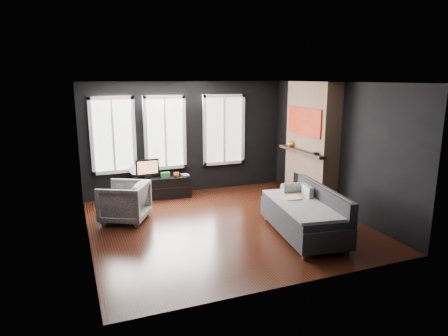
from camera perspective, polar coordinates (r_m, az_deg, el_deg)
name	(u,v)px	position (r m, az deg, el deg)	size (l,w,h in m)	color
floor	(225,224)	(7.82, 0.13, -8.04)	(5.00, 5.00, 0.00)	black
ceiling	(225,82)	(7.31, 0.14, 12.15)	(5.00, 5.00, 0.00)	white
wall_back	(187,138)	(9.78, -5.30, 4.33)	(5.00, 0.02, 2.70)	black
wall_left	(84,167)	(6.95, -19.41, 0.15)	(0.02, 5.00, 2.70)	black
wall_right	(336,148)	(8.67, 15.69, 2.82)	(0.02, 5.00, 2.70)	black
windows	(168,95)	(9.53, -8.00, 10.26)	(4.00, 0.16, 1.76)	white
fireplace	(311,144)	(9.04, 12.39, 3.39)	(0.70, 1.62, 2.70)	#93724C
sofa	(303,212)	(7.30, 11.26, -6.19)	(1.02, 2.05, 0.88)	black
stripe_pillow	(307,195)	(7.63, 11.80, -3.84)	(0.09, 0.37, 0.37)	gray
armchair	(124,200)	(8.10, -14.06, -4.47)	(0.84, 0.79, 0.86)	silver
media_console	(160,187)	(9.55, -9.18, -2.74)	(1.45, 0.45, 0.50)	black
monitor	(147,167)	(9.43, -10.89, 0.10)	(0.55, 0.12, 0.49)	black
desk_fan	(135,171)	(9.42, -12.65, -0.47)	(0.24, 0.24, 0.34)	#A3A3A3
mug	(176,174)	(9.47, -6.82, -0.83)	(0.13, 0.10, 0.13)	orange
book	(182,171)	(9.57, -6.02, -0.43)	(0.15, 0.02, 0.21)	#B3A48C
storage_box	(165,175)	(9.46, -8.40, -0.95)	(0.20, 0.13, 0.11)	#27702D
mantel_vase	(291,143)	(9.29, 9.55, 3.53)	(0.17, 0.18, 0.17)	#C58A30
mantel_clock	(316,153)	(8.47, 13.01, 2.04)	(0.12, 0.12, 0.04)	black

